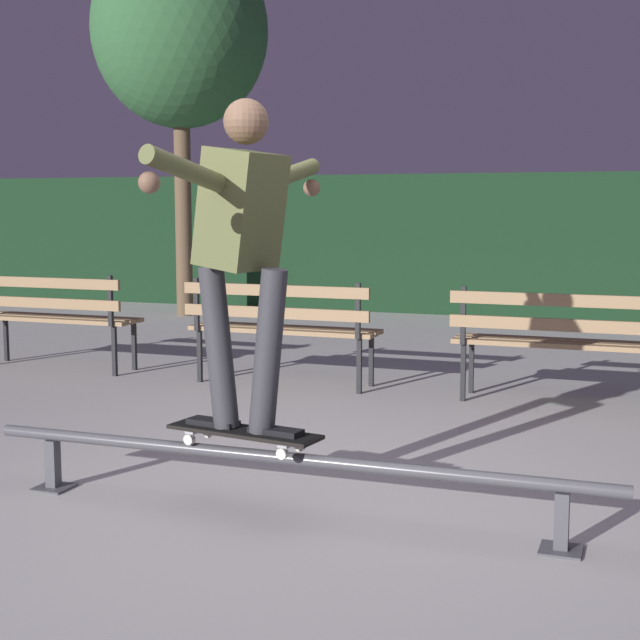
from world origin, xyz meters
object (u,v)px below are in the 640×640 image
at_px(grind_rail, 282,465).
at_px(park_bench_left_center, 280,321).
at_px(skateboarder, 242,237).
at_px(park_bench_leftmost, 51,311).
at_px(tree_far_left, 180,32).
at_px(park_bench_right_center, 561,334).
at_px(skateboard, 244,433).

bearing_deg(grind_rail, park_bench_left_center, 112.50).
xyz_separation_m(skateboarder, park_bench_leftmost, (-3.27, 2.98, -0.79)).
distance_m(grind_rail, tree_far_left, 9.01).
distance_m(park_bench_left_center, park_bench_right_center, 2.23).
distance_m(grind_rail, park_bench_right_center, 3.15).
xyz_separation_m(skateboarder, park_bench_left_center, (-1.04, 2.98, -0.79)).
bearing_deg(park_bench_leftmost, grind_rail, -40.70).
height_order(skateboarder, park_bench_left_center, skateboarder).
bearing_deg(skateboarder, grind_rail, 0.14).
xyz_separation_m(grind_rail, skateboarder, (-0.19, -0.00, 1.08)).
bearing_deg(park_bench_left_center, park_bench_leftmost, 180.00).
bearing_deg(skateboarder, skateboard, 170.84).
bearing_deg(skateboard, park_bench_left_center, 109.22).
bearing_deg(tree_far_left, park_bench_right_center, -37.73).
distance_m(skateboarder, park_bench_left_center, 3.25).
bearing_deg(park_bench_right_center, grind_rail, -108.49).
xyz_separation_m(skateboarder, park_bench_right_center, (1.19, 2.98, -0.79)).
height_order(grind_rail, park_bench_leftmost, park_bench_leftmost).
relative_size(skateboarder, park_bench_right_center, 0.97).
height_order(park_bench_left_center, park_bench_right_center, same).
xyz_separation_m(skateboard, park_bench_leftmost, (-3.27, 2.98, 0.14)).
distance_m(skateboard, park_bench_right_center, 3.21).
height_order(grind_rail, park_bench_left_center, park_bench_left_center).
bearing_deg(tree_far_left, park_bench_leftmost, -78.10).
bearing_deg(skateboard, grind_rail, -0.00).
relative_size(park_bench_leftmost, tree_far_left, 0.32).
xyz_separation_m(grind_rail, tree_far_left, (-4.33, 7.10, 3.47)).
height_order(park_bench_right_center, tree_far_left, tree_far_left).
bearing_deg(park_bench_leftmost, park_bench_right_center, 0.00).
distance_m(skateboarder, park_bench_leftmost, 4.50).
bearing_deg(skateboarder, tree_far_left, 120.24).
distance_m(grind_rail, skateboard, 0.24).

